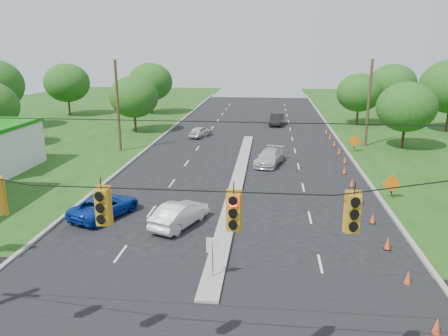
# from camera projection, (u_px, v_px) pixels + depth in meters

# --- Properties ---
(curb_left) EXTENTS (0.25, 110.00, 0.16)m
(curb_left) POSITION_uv_depth(u_px,v_px,m) (144.00, 152.00, 43.74)
(curb_left) COLOR gray
(curb_left) RESTS_ON ground
(curb_right) EXTENTS (0.25, 110.00, 0.16)m
(curb_right) POSITION_uv_depth(u_px,v_px,m) (350.00, 157.00, 41.70)
(curb_right) COLOR gray
(curb_right) RESTS_ON ground
(median) EXTENTS (1.00, 34.00, 0.18)m
(median) POSITION_uv_depth(u_px,v_px,m) (238.00, 182.00, 34.10)
(median) COLOR gray
(median) RESTS_ON ground
(median_sign) EXTENTS (0.55, 0.06, 2.05)m
(median_sign) POSITION_uv_depth(u_px,v_px,m) (212.00, 250.00, 19.33)
(median_sign) COLOR gray
(median_sign) RESTS_ON ground
(signal_span) EXTENTS (25.60, 0.32, 9.00)m
(signal_span) POSITION_uv_depth(u_px,v_px,m) (176.00, 248.00, 11.69)
(signal_span) COLOR #422D1C
(signal_span) RESTS_ON ground
(utility_pole_far_left) EXTENTS (0.28, 0.28, 9.00)m
(utility_pole_far_left) POSITION_uv_depth(u_px,v_px,m) (118.00, 107.00, 42.77)
(utility_pole_far_left) COLOR #422D1C
(utility_pole_far_left) RESTS_ON ground
(utility_pole_far_right) EXTENTS (0.28, 0.28, 9.00)m
(utility_pole_far_right) POSITION_uv_depth(u_px,v_px,m) (369.00, 104.00, 45.04)
(utility_pole_far_right) COLOR #422D1C
(utility_pole_far_right) RESTS_ON ground
(cone_0) EXTENTS (0.32, 0.32, 0.70)m
(cone_0) POSITION_uv_depth(u_px,v_px,m) (437.00, 326.00, 15.89)
(cone_0) COLOR #E64C1E
(cone_0) RESTS_ON ground
(cone_1) EXTENTS (0.32, 0.32, 0.70)m
(cone_1) POSITION_uv_depth(u_px,v_px,m) (408.00, 277.00, 19.24)
(cone_1) COLOR #E64C1E
(cone_1) RESTS_ON ground
(cone_2) EXTENTS (0.32, 0.32, 0.70)m
(cone_2) POSITION_uv_depth(u_px,v_px,m) (388.00, 243.00, 22.59)
(cone_2) COLOR #E64C1E
(cone_2) RESTS_ON ground
(cone_3) EXTENTS (0.32, 0.32, 0.70)m
(cone_3) POSITION_uv_depth(u_px,v_px,m) (373.00, 218.00, 25.95)
(cone_3) COLOR #E64C1E
(cone_3) RESTS_ON ground
(cone_4) EXTENTS (0.32, 0.32, 0.70)m
(cone_4) POSITION_uv_depth(u_px,v_px,m) (361.00, 198.00, 29.30)
(cone_4) COLOR #E64C1E
(cone_4) RESTS_ON ground
(cone_5) EXTENTS (0.32, 0.32, 0.70)m
(cone_5) POSITION_uv_depth(u_px,v_px,m) (352.00, 183.00, 32.65)
(cone_5) COLOR #E64C1E
(cone_5) RESTS_ON ground
(cone_6) EXTENTS (0.32, 0.32, 0.70)m
(cone_6) POSITION_uv_depth(u_px,v_px,m) (344.00, 170.00, 36.01)
(cone_6) COLOR #E64C1E
(cone_6) RESTS_ON ground
(cone_7) EXTENTS (0.32, 0.32, 0.70)m
(cone_7) POSITION_uv_depth(u_px,v_px,m) (345.00, 160.00, 39.30)
(cone_7) COLOR #E64C1E
(cone_7) RESTS_ON ground
(cone_8) EXTENTS (0.32, 0.32, 0.70)m
(cone_8) POSITION_uv_depth(u_px,v_px,m) (339.00, 151.00, 42.65)
(cone_8) COLOR #E64C1E
(cone_8) RESTS_ON ground
(cone_9) EXTENTS (0.32, 0.32, 0.70)m
(cone_9) POSITION_uv_depth(u_px,v_px,m) (334.00, 143.00, 46.01)
(cone_9) COLOR #E64C1E
(cone_9) RESTS_ON ground
(cone_10) EXTENTS (0.32, 0.32, 0.70)m
(cone_10) POSITION_uv_depth(u_px,v_px,m) (330.00, 137.00, 49.36)
(cone_10) COLOR #E64C1E
(cone_10) RESTS_ON ground
(cone_11) EXTENTS (0.32, 0.32, 0.70)m
(cone_11) POSITION_uv_depth(u_px,v_px,m) (326.00, 131.00, 52.71)
(cone_11) COLOR #E64C1E
(cone_11) RESTS_ON ground
(work_sign_1) EXTENTS (1.27, 0.58, 1.37)m
(work_sign_1) POSITION_uv_depth(u_px,v_px,m) (392.00, 184.00, 29.84)
(work_sign_1) COLOR black
(work_sign_1) RESTS_ON ground
(work_sign_2) EXTENTS (1.27, 0.58, 1.37)m
(work_sign_2) POSITION_uv_depth(u_px,v_px,m) (354.00, 142.00, 43.25)
(work_sign_2) COLOR black
(work_sign_2) RESTS_ON ground
(tree_4) EXTENTS (6.72, 6.72, 7.84)m
(tree_4) POSITION_uv_depth(u_px,v_px,m) (67.00, 83.00, 65.29)
(tree_4) COLOR black
(tree_4) RESTS_ON ground
(tree_5) EXTENTS (5.88, 5.88, 6.86)m
(tree_5) POSITION_uv_depth(u_px,v_px,m) (134.00, 97.00, 52.55)
(tree_5) COLOR black
(tree_5) RESTS_ON ground
(tree_6) EXTENTS (6.72, 6.72, 7.84)m
(tree_6) POSITION_uv_depth(u_px,v_px,m) (151.00, 82.00, 66.96)
(tree_6) COLOR black
(tree_6) RESTS_ON ground
(tree_9) EXTENTS (5.88, 5.88, 6.86)m
(tree_9) POSITION_uv_depth(u_px,v_px,m) (406.00, 107.00, 43.77)
(tree_9) COLOR black
(tree_9) RESTS_ON ground
(tree_11) EXTENTS (6.72, 6.72, 7.84)m
(tree_11) POSITION_uv_depth(u_px,v_px,m) (393.00, 84.00, 63.32)
(tree_11) COLOR black
(tree_11) RESTS_ON ground
(tree_12) EXTENTS (5.88, 5.88, 6.86)m
(tree_12) POSITION_uv_depth(u_px,v_px,m) (359.00, 93.00, 57.39)
(tree_12) COLOR black
(tree_12) RESTS_ON ground
(white_sedan) EXTENTS (3.01, 4.63, 1.44)m
(white_sedan) POSITION_uv_depth(u_px,v_px,m) (180.00, 214.00, 25.53)
(white_sedan) COLOR silver
(white_sedan) RESTS_ON ground
(blue_pickup) EXTENTS (3.85, 5.25, 1.33)m
(blue_pickup) POSITION_uv_depth(u_px,v_px,m) (105.00, 206.00, 26.95)
(blue_pickup) COLOR #0B2E98
(blue_pickup) RESTS_ON ground
(silver_car_far) EXTENTS (3.00, 5.02, 1.36)m
(silver_car_far) POSITION_uv_depth(u_px,v_px,m) (269.00, 157.00, 38.80)
(silver_car_far) COLOR #BEBEBE
(silver_car_far) RESTS_ON ground
(silver_car_oncoming) EXTENTS (2.59, 3.99, 1.26)m
(silver_car_oncoming) POSITION_uv_depth(u_px,v_px,m) (200.00, 132.00, 50.78)
(silver_car_oncoming) COLOR beige
(silver_car_oncoming) RESTS_ON ground
(dark_car_receding) EXTENTS (2.09, 4.82, 1.54)m
(dark_car_receding) POSITION_uv_depth(u_px,v_px,m) (277.00, 119.00, 58.52)
(dark_car_receding) COLOR black
(dark_car_receding) RESTS_ON ground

